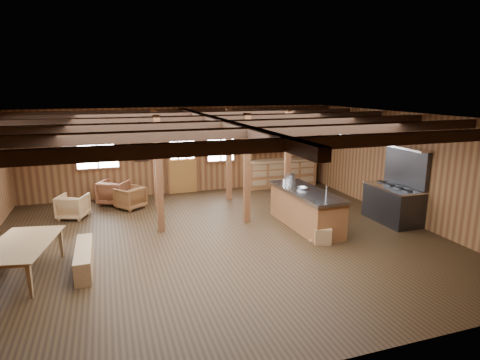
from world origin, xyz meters
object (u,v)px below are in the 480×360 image
object	(u,v)px
commercial_range	(395,198)
armchair_a	(130,198)
kitchen_island	(306,208)
dining_table	(25,260)
armchair_b	(114,192)
armchair_c	(73,206)

from	to	relation	value
commercial_range	armchair_a	xyz separation A→B (m)	(-6.43, 3.33, -0.31)
kitchen_island	dining_table	bearing A→B (deg)	-174.90
kitchen_island	armchair_a	size ratio (longest dim) A/B	3.59
armchair_a	commercial_range	bearing A→B (deg)	115.84
kitchen_island	dining_table	world-z (taller)	kitchen_island
kitchen_island	commercial_range	size ratio (longest dim) A/B	1.29
armchair_b	armchair_c	world-z (taller)	armchair_b
dining_table	armchair_c	distance (m)	3.43
kitchen_island	armchair_c	world-z (taller)	kitchen_island
dining_table	armchair_c	bearing A→B (deg)	1.17
dining_table	armchair_a	bearing A→B (deg)	-17.83
kitchen_island	armchair_a	bearing A→B (deg)	141.49
kitchen_island	armchair_a	xyz separation A→B (m)	(-4.05, 2.98, -0.16)
armchair_a	armchair_b	size ratio (longest dim) A/B	0.89
dining_table	armchair_a	size ratio (longest dim) A/B	2.64
kitchen_island	armchair_a	distance (m)	5.03
dining_table	commercial_range	bearing A→B (deg)	-75.57
kitchen_island	armchair_c	size ratio (longest dim) A/B	3.57
dining_table	armchair_a	xyz separation A→B (m)	(2.12, 3.77, -0.01)
armchair_c	armchair_a	bearing A→B (deg)	-144.13
armchair_a	armchair_c	world-z (taller)	armchair_c
commercial_range	armchair_c	distance (m)	8.47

